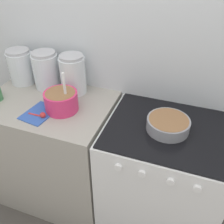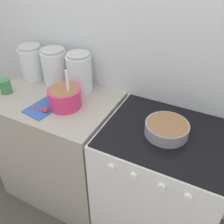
% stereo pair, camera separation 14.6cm
% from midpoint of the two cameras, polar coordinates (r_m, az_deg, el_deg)
% --- Properties ---
extents(wall_back, '(4.70, 0.05, 2.40)m').
position_cam_midpoint_polar(wall_back, '(1.65, 6.80, 12.86)').
color(wall_back, silver).
rests_on(wall_back, ground_plane).
extents(countertop_cabinet, '(0.85, 0.59, 0.93)m').
position_cam_midpoint_polar(countertop_cabinet, '(2.00, -9.69, -8.19)').
color(countertop_cabinet, '#9E998E').
rests_on(countertop_cabinet, ground_plane).
extents(stove, '(0.72, 0.61, 0.93)m').
position_cam_midpoint_polar(stove, '(1.77, 12.94, -16.27)').
color(stove, silver).
rests_on(stove, ground_plane).
extents(mixing_bowl, '(0.21, 0.21, 0.26)m').
position_cam_midpoint_polar(mixing_bowl, '(1.58, -8.23, 3.40)').
color(mixing_bowl, '#E0336B').
rests_on(mixing_bowl, countertop_cabinet).
extents(baking_pan, '(0.24, 0.24, 0.07)m').
position_cam_midpoint_polar(baking_pan, '(1.41, 15.32, -3.76)').
color(baking_pan, gray).
rests_on(baking_pan, stove).
extents(storage_jar_left, '(0.18, 0.18, 0.25)m').
position_cam_midpoint_polar(storage_jar_left, '(1.96, -15.65, 10.44)').
color(storage_jar_left, silver).
rests_on(storage_jar_left, countertop_cabinet).
extents(storage_jar_middle, '(0.18, 0.18, 0.26)m').
position_cam_midpoint_polar(storage_jar_middle, '(1.84, -10.65, 9.57)').
color(storage_jar_middle, silver).
rests_on(storage_jar_middle, countertop_cabinet).
extents(storage_jar_right, '(0.17, 0.17, 0.27)m').
position_cam_midpoint_polar(storage_jar_right, '(1.73, -4.99, 8.42)').
color(storage_jar_right, silver).
rests_on(storage_jar_right, countertop_cabinet).
extents(tin_can, '(0.08, 0.08, 0.10)m').
position_cam_midpoint_polar(tin_can, '(1.84, -21.12, 5.42)').
color(tin_can, '#3F7F4C').
rests_on(tin_can, countertop_cabinet).
extents(recipe_page, '(0.19, 0.23, 0.01)m').
position_cam_midpoint_polar(recipe_page, '(1.62, -13.05, 0.81)').
color(recipe_page, '#3359B2').
rests_on(recipe_page, countertop_cabinet).
extents(measuring_spoon, '(0.12, 0.04, 0.04)m').
position_cam_midpoint_polar(measuring_spoon, '(1.57, -12.78, 0.34)').
color(measuring_spoon, red).
rests_on(measuring_spoon, countertop_cabinet).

